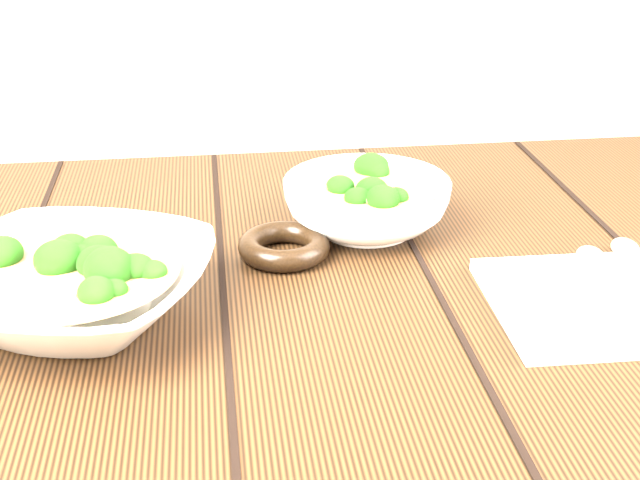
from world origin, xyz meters
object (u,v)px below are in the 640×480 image
table (249,399)px  trivet (284,246)px  soup_bowl_front (73,286)px  napkin (612,302)px  soup_bowl_back (367,203)px

table → trivet: 0.16m
table → soup_bowl_front: size_ratio=3.98×
soup_bowl_front → napkin: soup_bowl_front is taller
table → soup_bowl_front: soup_bowl_front is taller
soup_bowl_front → trivet: soup_bowl_front is taller
table → soup_bowl_back: soup_bowl_back is taller
soup_bowl_back → napkin: (0.19, -0.20, -0.02)m
soup_bowl_front → trivet: 0.22m
napkin → trivet: bearing=154.4°
soup_bowl_front → napkin: size_ratio=1.39×
soup_bowl_back → napkin: bearing=-46.6°
soup_bowl_back → soup_bowl_front: bearing=-151.4°
table → soup_bowl_front: 0.22m
trivet → napkin: (0.29, -0.15, -0.01)m
soup_bowl_back → napkin: soup_bowl_back is taller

